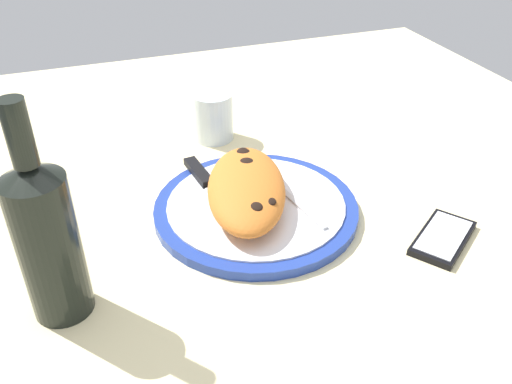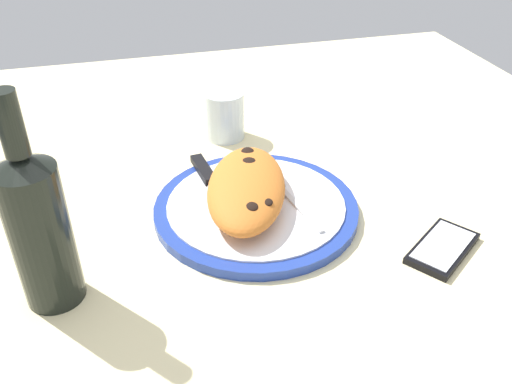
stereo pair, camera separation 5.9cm
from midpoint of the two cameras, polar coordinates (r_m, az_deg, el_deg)
ground_plane at (r=85.79cm, az=1.97°, el=-3.03°), size 150.00×150.00×3.00cm
plate at (r=84.38cm, az=2.00°, el=-1.72°), size 31.48×31.48×1.86cm
calzone at (r=82.53cm, az=1.04°, el=0.41°), size 26.16×18.28×5.21cm
fork at (r=85.31cm, az=5.39°, el=-0.48°), size 16.97×4.61×0.40cm
knife at (r=88.84cm, az=-3.07°, el=1.37°), size 21.21×4.43×1.20cm
smartphone at (r=82.53cm, az=20.90°, el=-5.53°), size 12.09×13.41×1.16cm
water_glass at (r=104.76cm, az=-1.68°, el=7.69°), size 7.54×7.54×9.09cm
wine_bottle at (r=67.59cm, az=-19.50°, el=-3.50°), size 7.24×7.24×28.07cm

